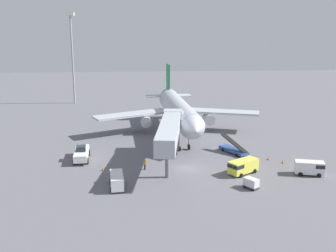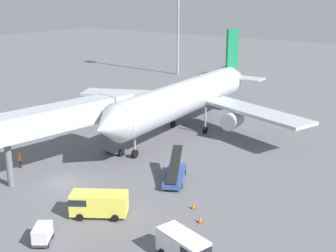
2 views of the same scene
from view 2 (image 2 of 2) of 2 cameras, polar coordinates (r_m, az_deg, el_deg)
The scene contains 11 objects.
ground_plane at distance 50.98m, azimuth -13.28°, elevation -6.86°, with size 300.00×300.00×0.00m, color slate.
airplane_at_gate at distance 65.38m, azimuth 2.45°, elevation 3.70°, with size 37.58×39.16×13.92m.
jet_bridge at distance 52.31m, azimuth -13.58°, elevation 0.66°, with size 6.48×22.28×7.78m.
pushback_tug at distance 67.53m, azimuth -19.71°, elevation -0.41°, with size 2.91×7.45×2.67m.
belt_loader_truck at distance 49.62m, azimuth 0.85°, elevation -6.11°, with size 4.75×6.47×3.07m.
service_van_mid_center at distance 42.63m, azimuth -8.90°, elevation -9.58°, with size 5.50×4.61×2.25m.
service_van_outer_left at distance 35.72m, azimuth 2.04°, elevation -14.98°, with size 4.80×3.02×2.24m.
baggage_cart_far_left at distance 39.54m, azimuth -15.57°, elevation -12.96°, with size 2.25×2.44×1.56m.
ground_crew_worker_foreground at distance 55.71m, azimuth -18.18°, elevation -4.11°, with size 0.50×0.50×1.87m.
safety_cone_bravo at distance 41.53m, azimuth 4.05°, elevation -11.65°, with size 0.43×0.43×0.65m.
safety_cone_charlie at distance 43.86m, azimuth 3.20°, elevation -10.03°, with size 0.40×0.40×0.61m.
Camera 2 is at (36.13, -29.83, 20.10)m, focal length 48.25 mm.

